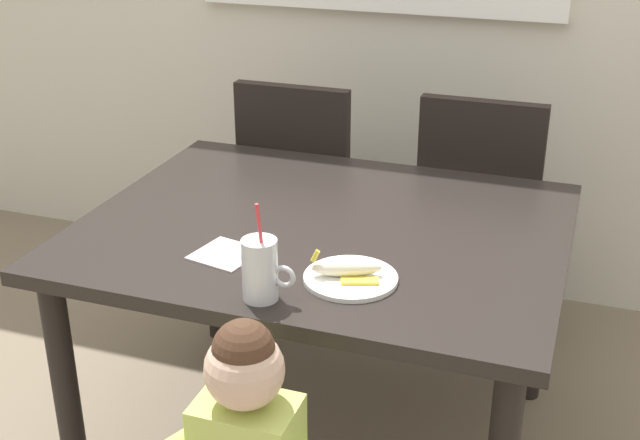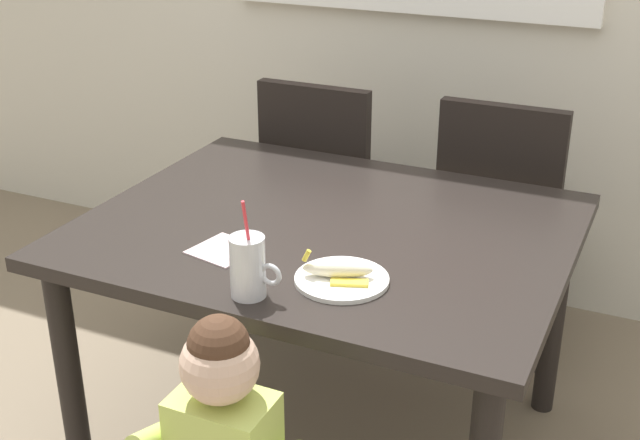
{
  "view_description": "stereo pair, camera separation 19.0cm",
  "coord_description": "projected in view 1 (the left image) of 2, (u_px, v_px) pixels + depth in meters",
  "views": [
    {
      "loc": [
        0.69,
        -2.0,
        1.71
      ],
      "look_at": [
        0.03,
        -0.11,
        0.81
      ],
      "focal_mm": 46.58,
      "sensor_mm": 36.0,
      "label": 1
    },
    {
      "loc": [
        0.86,
        -1.92,
        1.71
      ],
      "look_at": [
        0.03,
        -0.11,
        0.81
      ],
      "focal_mm": 46.58,
      "sensor_mm": 36.0,
      "label": 2
    }
  ],
  "objects": [
    {
      "name": "ground_plane",
      "position": [
        323.0,
        439.0,
        2.62
      ],
      "size": [
        24.0,
        24.0,
        0.0
      ],
      "primitive_type": "plane",
      "color": "#7A6B56"
    },
    {
      "name": "dining_table",
      "position": [
        324.0,
        253.0,
        2.35
      ],
      "size": [
        1.33,
        1.08,
        0.75
      ],
      "color": "black",
      "rests_on": "ground"
    },
    {
      "name": "dining_chair_left",
      "position": [
        304.0,
        187.0,
        3.13
      ],
      "size": [
        0.44,
        0.45,
        0.96
      ],
      "rotation": [
        0.0,
        0.0,
        3.14
      ],
      "color": "black",
      "rests_on": "ground"
    },
    {
      "name": "dining_chair_right",
      "position": [
        481.0,
        206.0,
        2.97
      ],
      "size": [
        0.44,
        0.44,
        0.96
      ],
      "rotation": [
        0.0,
        0.0,
        3.14
      ],
      "color": "black",
      "rests_on": "ground"
    },
    {
      "name": "milk_cup",
      "position": [
        261.0,
        273.0,
        1.9
      ],
      "size": [
        0.13,
        0.08,
        0.25
      ],
      "color": "silver",
      "rests_on": "dining_table"
    },
    {
      "name": "snack_plate",
      "position": [
        351.0,
        278.0,
        2.01
      ],
      "size": [
        0.23,
        0.23,
        0.01
      ],
      "primitive_type": "cylinder",
      "color": "white",
      "rests_on": "dining_table"
    },
    {
      "name": "peeled_banana",
      "position": [
        347.0,
        269.0,
        2.0
      ],
      "size": [
        0.18,
        0.13,
        0.07
      ],
      "rotation": [
        0.0,
        0.0,
        0.35
      ],
      "color": "#F4EAC6",
      "rests_on": "snack_plate"
    },
    {
      "name": "paper_napkin",
      "position": [
        226.0,
        254.0,
        2.14
      ],
      "size": [
        0.18,
        0.18,
        0.0
      ],
      "primitive_type": "cube",
      "rotation": [
        0.0,
        0.0,
        -0.21
      ],
      "color": "silver",
      "rests_on": "dining_table"
    }
  ]
}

